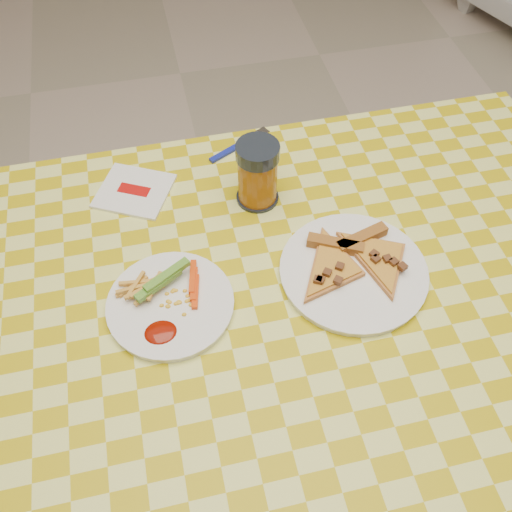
{
  "coord_description": "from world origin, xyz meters",
  "views": [
    {
      "loc": [
        -0.16,
        -0.5,
        1.56
      ],
      "look_at": [
        -0.03,
        0.09,
        0.78
      ],
      "focal_mm": 40.0,
      "sensor_mm": 36.0,
      "label": 1
    }
  ],
  "objects_px": {
    "table": "(282,323)",
    "plate_left": "(171,305)",
    "drink_glass": "(258,174)",
    "plate_right": "(353,272)"
  },
  "relations": [
    {
      "from": "table",
      "to": "plate_left",
      "type": "bearing_deg",
      "value": 171.06
    },
    {
      "from": "drink_glass",
      "to": "table",
      "type": "bearing_deg",
      "value": -92.33
    },
    {
      "from": "table",
      "to": "drink_glass",
      "type": "height_order",
      "value": "drink_glass"
    },
    {
      "from": "plate_right",
      "to": "drink_glass",
      "type": "xyz_separation_m",
      "value": [
        -0.12,
        0.21,
        0.06
      ]
    },
    {
      "from": "plate_right",
      "to": "plate_left",
      "type": "bearing_deg",
      "value": 179.45
    },
    {
      "from": "table",
      "to": "drink_glass",
      "type": "xyz_separation_m",
      "value": [
        0.01,
        0.24,
        0.14
      ]
    },
    {
      "from": "table",
      "to": "plate_left",
      "type": "xyz_separation_m",
      "value": [
        -0.19,
        0.03,
        0.08
      ]
    },
    {
      "from": "drink_glass",
      "to": "plate_left",
      "type": "bearing_deg",
      "value": -132.98
    },
    {
      "from": "plate_left",
      "to": "drink_glass",
      "type": "distance_m",
      "value": 0.29
    },
    {
      "from": "plate_left",
      "to": "drink_glass",
      "type": "height_order",
      "value": "drink_glass"
    }
  ]
}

